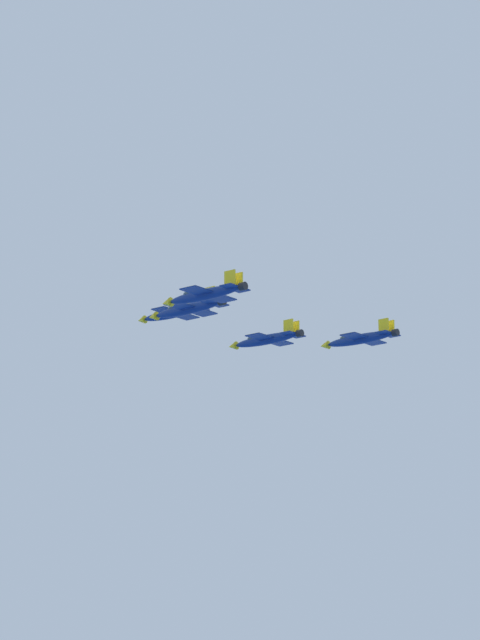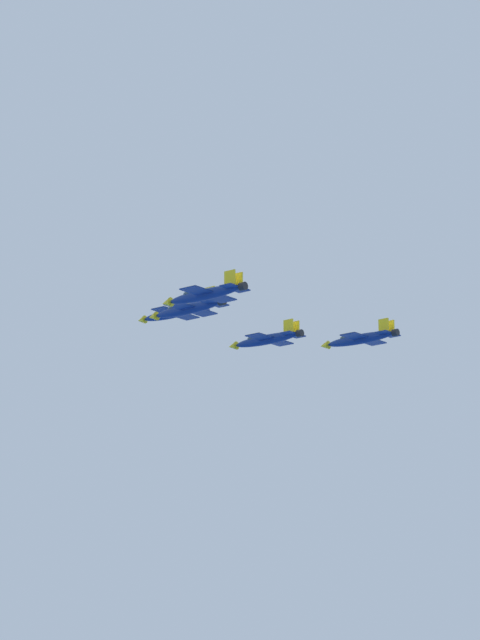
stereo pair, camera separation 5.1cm
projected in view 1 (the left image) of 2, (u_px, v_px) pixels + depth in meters
jet_lead at (173, 313)px, 239.96m from camera, size 13.34×10.67×3.20m
jet_left_wingman at (188, 309)px, 224.11m from camera, size 13.92×11.03×3.33m
jet_right_wingman at (266, 339)px, 239.40m from camera, size 13.85×10.93×3.31m
jet_left_outer at (205, 294)px, 208.62m from camera, size 13.94×11.23×3.35m
jet_right_outer at (360, 339)px, 240.02m from camera, size 13.99×11.03×3.34m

